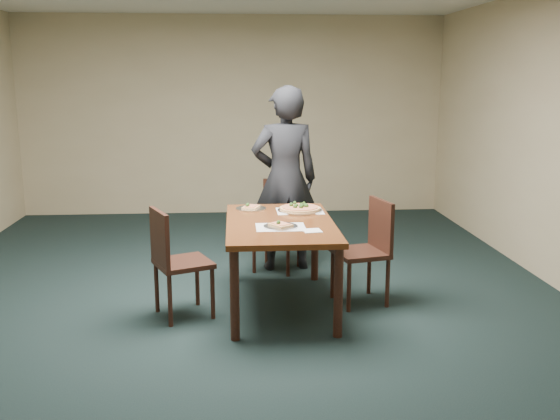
{
  "coord_description": "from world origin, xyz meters",
  "views": [
    {
      "loc": [
        0.01,
        -4.99,
        1.94
      ],
      "look_at": [
        0.38,
        0.11,
        0.85
      ],
      "focal_mm": 40.0,
      "sensor_mm": 36.0,
      "label": 1
    }
  ],
  "objects": [
    {
      "name": "room_shell",
      "position": [
        0.0,
        0.0,
        1.74
      ],
      "size": [
        8.0,
        8.0,
        8.0
      ],
      "color": "tan",
      "rests_on": "ground"
    },
    {
      "name": "pizza_pan",
      "position": [
        0.6,
        0.52,
        0.77
      ],
      "size": [
        0.4,
        0.4,
        0.07
      ],
      "color": "silver",
      "rests_on": "dining_table"
    },
    {
      "name": "slice_plate_far",
      "position": [
        0.15,
        0.64,
        0.76
      ],
      "size": [
        0.28,
        0.28,
        0.06
      ],
      "color": "silver",
      "rests_on": "dining_table"
    },
    {
      "name": "chair_right",
      "position": [
        1.16,
        0.17,
        0.52
      ],
      "size": [
        0.51,
        0.51,
        0.91
      ],
      "rotation": [
        0.0,
        0.0,
        -1.33
      ],
      "color": "black",
      "rests_on": "ground"
    },
    {
      "name": "diner",
      "position": [
        0.52,
        1.22,
        0.93
      ],
      "size": [
        0.73,
        0.52,
        1.87
      ],
      "primitive_type": "imported",
      "rotation": [
        0.0,
        0.0,
        3.25
      ],
      "color": "black",
      "rests_on": "ground"
    },
    {
      "name": "placemat_main",
      "position": [
        0.6,
        0.52,
        0.75
      ],
      "size": [
        0.42,
        0.32,
        0.0
      ],
      "primitive_type": "cube",
      "color": "white",
      "rests_on": "dining_table"
    },
    {
      "name": "slice_plate_near",
      "position": [
        0.37,
        -0.09,
        0.76
      ],
      "size": [
        0.28,
        0.28,
        0.06
      ],
      "color": "silver",
      "rests_on": "dining_table"
    },
    {
      "name": "placemat_near",
      "position": [
        0.37,
        -0.09,
        0.75
      ],
      "size": [
        0.4,
        0.3,
        0.0
      ],
      "primitive_type": "cube",
      "color": "white",
      "rests_on": "dining_table"
    },
    {
      "name": "napkin",
      "position": [
        0.61,
        -0.24,
        0.75
      ],
      "size": [
        0.16,
        0.16,
        0.01
      ],
      "primitive_type": "cube",
      "rotation": [
        0.0,
        0.0,
        0.12
      ],
      "color": "white",
      "rests_on": "dining_table"
    },
    {
      "name": "chair_far",
      "position": [
        0.46,
        1.23,
        0.52
      ],
      "size": [
        0.55,
        0.55,
        0.91
      ],
      "rotation": [
        0.0,
        0.0,
        -0.4
      ],
      "color": "black",
      "rests_on": "ground"
    },
    {
      "name": "chair_left",
      "position": [
        -0.49,
        -0.08,
        0.52
      ],
      "size": [
        0.55,
        0.55,
        0.91
      ],
      "rotation": [
        0.0,
        0.0,
        1.98
      ],
      "color": "black",
      "rests_on": "ground"
    },
    {
      "name": "dining_table",
      "position": [
        0.38,
        0.11,
        0.66
      ],
      "size": [
        0.9,
        1.5,
        0.75
      ],
      "color": "#502510",
      "rests_on": "ground"
    },
    {
      "name": "ground",
      "position": [
        0.0,
        0.0,
        0.0
      ],
      "size": [
        8.0,
        8.0,
        0.0
      ],
      "primitive_type": "plane",
      "color": "black",
      "rests_on": "ground"
    }
  ]
}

